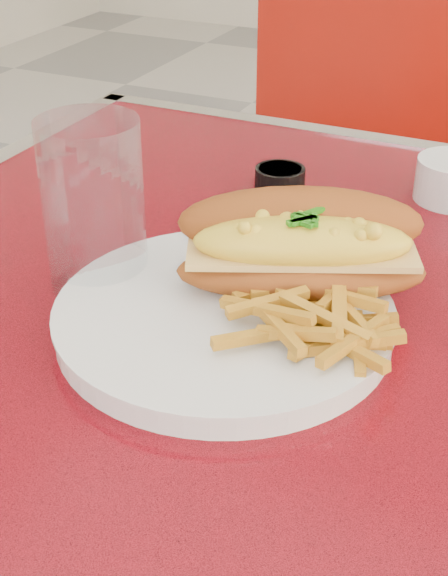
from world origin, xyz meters
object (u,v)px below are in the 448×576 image
at_px(diner_table, 439,462).
at_px(sauce_cup_left, 280,179).
at_px(mac_hoagie, 301,246).
at_px(fork, 308,314).
at_px(water_tumbler, 94,206).
at_px(dinner_plate, 224,317).

relative_size(diner_table, sauce_cup_left, 19.28).
distance_m(mac_hoagie, fork, 0.06).
height_order(fork, water_tumbler, water_tumbler).
bearing_deg(sauce_cup_left, dinner_plate, -77.63).
height_order(diner_table, mac_hoagie, mac_hoagie).
bearing_deg(dinner_plate, sauce_cup_left, 102.37).
distance_m(fork, sauce_cup_left, 0.29).
bearing_deg(sauce_cup_left, diner_table, -37.18).
height_order(dinner_plate, sauce_cup_left, sauce_cup_left).
xyz_separation_m(dinner_plate, sauce_cup_left, (-0.06, 0.28, 0.00)).
relative_size(fork, sauce_cup_left, 1.98).
bearing_deg(fork, mac_hoagie, 15.65).
relative_size(dinner_plate, fork, 2.91).
relative_size(mac_hoagie, sauce_cup_left, 3.68).
bearing_deg(diner_table, dinner_plate, -151.95).
height_order(mac_hoagie, sauce_cup_left, mac_hoagie).
xyz_separation_m(mac_hoagie, water_tumbler, (-0.18, -0.04, 0.02)).
height_order(dinner_plate, water_tumbler, water_tumbler).
bearing_deg(sauce_cup_left, fork, -63.82).
bearing_deg(dinner_plate, fork, 18.88).
bearing_deg(fork, diner_table, -71.90).
bearing_deg(diner_table, mac_hoagie, -165.49).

